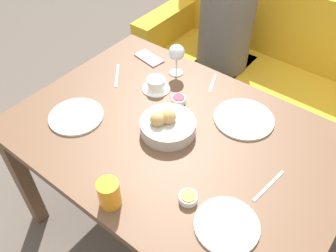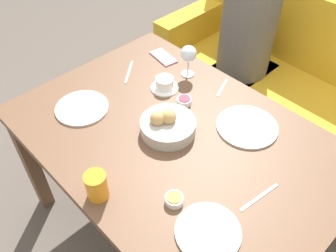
{
  "view_description": "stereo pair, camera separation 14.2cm",
  "coord_description": "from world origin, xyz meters",
  "px_view_note": "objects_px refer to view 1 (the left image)",
  "views": [
    {
      "loc": [
        0.58,
        -0.8,
        1.74
      ],
      "look_at": [
        -0.04,
        -0.01,
        0.74
      ],
      "focal_mm": 38.0,
      "sensor_mm": 36.0,
      "label": 1
    },
    {
      "loc": [
        0.69,
        -0.7,
        1.74
      ],
      "look_at": [
        -0.04,
        -0.01,
        0.74
      ],
      "focal_mm": 38.0,
      "sensor_mm": 36.0,
      "label": 2
    }
  ],
  "objects_px": {
    "bread_basket": "(167,125)",
    "juice_glass": "(109,193)",
    "couch": "(275,87)",
    "knife_silver": "(269,185)",
    "wine_glass": "(177,53)",
    "jam_bowl_berry": "(179,100)",
    "fork_silver": "(117,75)",
    "plate_near_right": "(227,225)",
    "jam_bowl_honey": "(188,198)",
    "seated_person": "(223,53)",
    "plate_far_center": "(244,119)",
    "plate_near_left": "(76,116)",
    "coffee_cup": "(156,85)",
    "cell_phone": "(149,58)",
    "spoon_coffee": "(213,83)"
  },
  "relations": [
    {
      "from": "plate_near_left",
      "to": "plate_near_right",
      "type": "distance_m",
      "value": 0.77
    },
    {
      "from": "jam_bowl_honey",
      "to": "plate_far_center",
      "type": "bearing_deg",
      "value": 95.8
    },
    {
      "from": "wine_glass",
      "to": "juice_glass",
      "type": "bearing_deg",
      "value": -69.68
    },
    {
      "from": "bread_basket",
      "to": "juice_glass",
      "type": "relative_size",
      "value": 2.11
    },
    {
      "from": "plate_near_left",
      "to": "fork_silver",
      "type": "height_order",
      "value": "plate_near_left"
    },
    {
      "from": "cell_phone",
      "to": "wine_glass",
      "type": "bearing_deg",
      "value": -4.01
    },
    {
      "from": "couch",
      "to": "knife_silver",
      "type": "bearing_deg",
      "value": -69.52
    },
    {
      "from": "fork_silver",
      "to": "knife_silver",
      "type": "height_order",
      "value": "same"
    },
    {
      "from": "plate_near_left",
      "to": "cell_phone",
      "type": "xyz_separation_m",
      "value": [
        -0.04,
        0.52,
        -0.0
      ]
    },
    {
      "from": "jam_bowl_berry",
      "to": "spoon_coffee",
      "type": "relative_size",
      "value": 0.49
    },
    {
      "from": "jam_bowl_berry",
      "to": "wine_glass",
      "type": "bearing_deg",
      "value": 129.86
    },
    {
      "from": "plate_near_left",
      "to": "spoon_coffee",
      "type": "xyz_separation_m",
      "value": [
        0.33,
        0.55,
        -0.0
      ]
    },
    {
      "from": "wine_glass",
      "to": "fork_silver",
      "type": "xyz_separation_m",
      "value": [
        -0.21,
        -0.19,
        -0.11
      ]
    },
    {
      "from": "plate_near_left",
      "to": "seated_person",
      "type": "bearing_deg",
      "value": 84.79
    },
    {
      "from": "plate_near_right",
      "to": "jam_bowl_berry",
      "type": "relative_size",
      "value": 3.34
    },
    {
      "from": "jam_bowl_berry",
      "to": "couch",
      "type": "bearing_deg",
      "value": 80.78
    },
    {
      "from": "plate_near_right",
      "to": "wine_glass",
      "type": "bearing_deg",
      "value": 138.27
    },
    {
      "from": "fork_silver",
      "to": "coffee_cup",
      "type": "bearing_deg",
      "value": 10.13
    },
    {
      "from": "seated_person",
      "to": "fork_silver",
      "type": "relative_size",
      "value": 8.38
    },
    {
      "from": "jam_bowl_berry",
      "to": "fork_silver",
      "type": "distance_m",
      "value": 0.35
    },
    {
      "from": "couch",
      "to": "knife_silver",
      "type": "xyz_separation_m",
      "value": [
        0.38,
        -1.02,
        0.39
      ]
    },
    {
      "from": "couch",
      "to": "bread_basket",
      "type": "bearing_deg",
      "value": -93.76
    },
    {
      "from": "spoon_coffee",
      "to": "cell_phone",
      "type": "distance_m",
      "value": 0.37
    },
    {
      "from": "wine_glass",
      "to": "seated_person",
      "type": "bearing_deg",
      "value": 95.24
    },
    {
      "from": "jam_bowl_berry",
      "to": "knife_silver",
      "type": "height_order",
      "value": "jam_bowl_berry"
    },
    {
      "from": "plate_near_left",
      "to": "jam_bowl_honey",
      "type": "relative_size",
      "value": 3.63
    },
    {
      "from": "wine_glass",
      "to": "coffee_cup",
      "type": "relative_size",
      "value": 1.2
    },
    {
      "from": "couch",
      "to": "fork_silver",
      "type": "distance_m",
      "value": 1.08
    },
    {
      "from": "jam_bowl_honey",
      "to": "bread_basket",
      "type": "bearing_deg",
      "value": 140.16
    },
    {
      "from": "juice_glass",
      "to": "plate_near_left",
      "type": "bearing_deg",
      "value": 152.85
    },
    {
      "from": "bread_basket",
      "to": "juice_glass",
      "type": "height_order",
      "value": "same"
    },
    {
      "from": "couch",
      "to": "plate_far_center",
      "type": "relative_size",
      "value": 6.8
    },
    {
      "from": "juice_glass",
      "to": "jam_bowl_berry",
      "type": "bearing_deg",
      "value": 103.12
    },
    {
      "from": "plate_near_right",
      "to": "cell_phone",
      "type": "distance_m",
      "value": 0.98
    },
    {
      "from": "couch",
      "to": "wine_glass",
      "type": "xyz_separation_m",
      "value": [
        -0.28,
        -0.69,
        0.5
      ]
    },
    {
      "from": "seated_person",
      "to": "juice_glass",
      "type": "distance_m",
      "value": 1.32
    },
    {
      "from": "seated_person",
      "to": "bread_basket",
      "type": "height_order",
      "value": "seated_person"
    },
    {
      "from": "seated_person",
      "to": "plate_far_center",
      "type": "relative_size",
      "value": 4.84
    },
    {
      "from": "wine_glass",
      "to": "cell_phone",
      "type": "relative_size",
      "value": 0.98
    },
    {
      "from": "fork_silver",
      "to": "cell_phone",
      "type": "height_order",
      "value": "cell_phone"
    },
    {
      "from": "spoon_coffee",
      "to": "fork_silver",
      "type": "bearing_deg",
      "value": -149.31
    },
    {
      "from": "seated_person",
      "to": "cell_phone",
      "type": "relative_size",
      "value": 7.61
    },
    {
      "from": "couch",
      "to": "jam_bowl_berry",
      "type": "height_order",
      "value": "couch"
    },
    {
      "from": "plate_near_right",
      "to": "wine_glass",
      "type": "distance_m",
      "value": 0.84
    },
    {
      "from": "juice_glass",
      "to": "wine_glass",
      "type": "distance_m",
      "value": 0.77
    },
    {
      "from": "plate_far_center",
      "to": "jam_bowl_berry",
      "type": "xyz_separation_m",
      "value": [
        -0.28,
        -0.08,
        0.01
      ]
    },
    {
      "from": "coffee_cup",
      "to": "jam_bowl_honey",
      "type": "height_order",
      "value": "coffee_cup"
    },
    {
      "from": "plate_near_right",
      "to": "knife_silver",
      "type": "relative_size",
      "value": 1.18
    },
    {
      "from": "wine_glass",
      "to": "spoon_coffee",
      "type": "distance_m",
      "value": 0.22
    },
    {
      "from": "coffee_cup",
      "to": "jam_bowl_honey",
      "type": "relative_size",
      "value": 2.05
    }
  ]
}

